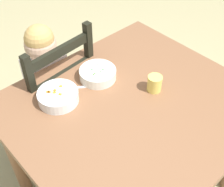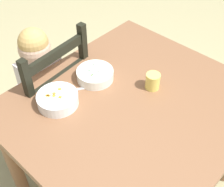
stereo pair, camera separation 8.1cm
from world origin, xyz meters
TOP-DOWN VIEW (x-y plane):
  - ground_plane at (0.00, 0.00)m, footprint 8.00×8.00m
  - dining_table at (0.00, 0.00)m, footprint 1.10×0.99m
  - dining_chair at (-0.12, 0.54)m, footprint 0.45×0.45m
  - child_figure at (-0.12, 0.54)m, footprint 0.32×0.31m
  - bowl_of_peas at (0.00, 0.24)m, footprint 0.19×0.19m
  - bowl_of_carrots at (-0.24, 0.25)m, footprint 0.19×0.19m
  - spoon at (-0.15, 0.27)m, footprint 0.13×0.09m
  - drinking_cup at (0.14, -0.01)m, footprint 0.07×0.07m

SIDE VIEW (x-z plane):
  - ground_plane at x=0.00m, z-range 0.00..0.00m
  - dining_chair at x=-0.12m, z-range -0.02..0.95m
  - child_figure at x=-0.12m, z-range 0.16..1.13m
  - dining_table at x=0.00m, z-range 0.27..1.03m
  - spoon at x=-0.15m, z-range 0.76..0.77m
  - bowl_of_peas at x=0.00m, z-range 0.77..0.82m
  - bowl_of_carrots at x=-0.24m, z-range 0.77..0.82m
  - drinking_cup at x=0.14m, z-range 0.76..0.85m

